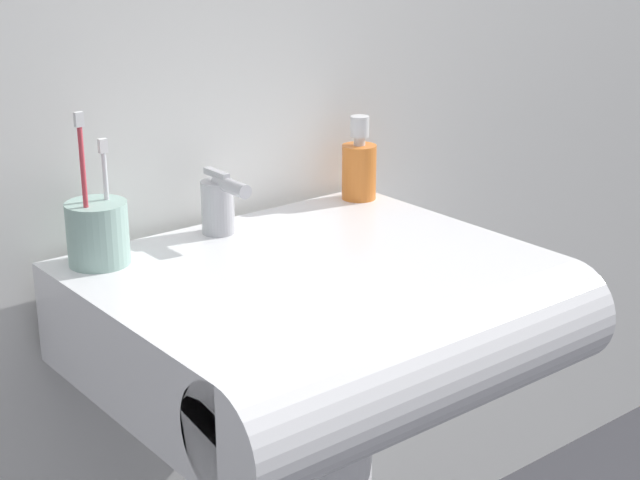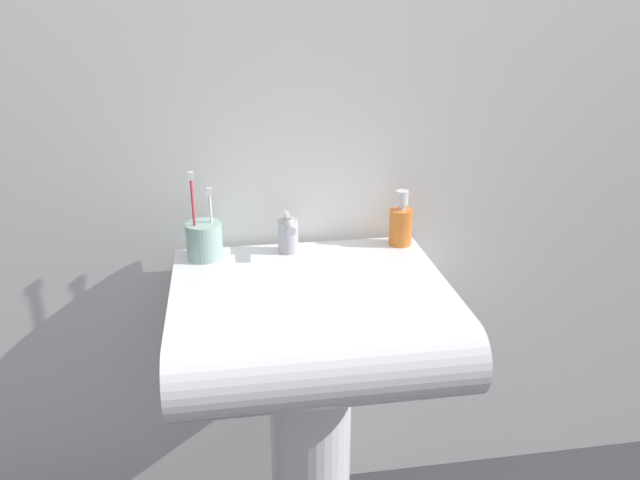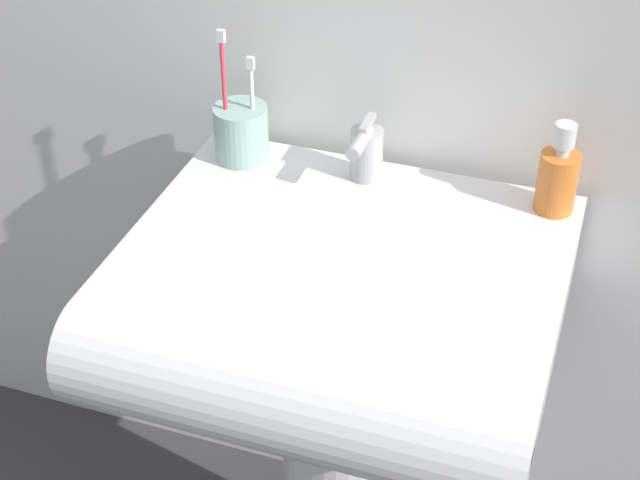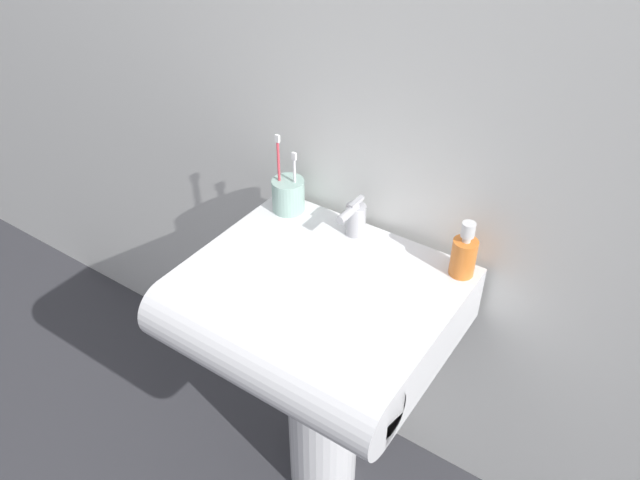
{
  "view_description": "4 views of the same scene",
  "coord_description": "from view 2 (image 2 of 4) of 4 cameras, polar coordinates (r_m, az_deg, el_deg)",
  "views": [
    {
      "loc": [
        -0.81,
        -1.04,
        1.31
      ],
      "look_at": [
        0.04,
        0.01,
        0.84
      ],
      "focal_mm": 55.0,
      "sensor_mm": 36.0,
      "label": 1
    },
    {
      "loc": [
        -0.17,
        -1.27,
        1.43
      ],
      "look_at": [
        0.03,
        0.03,
        0.9
      ],
      "focal_mm": 35.0,
      "sensor_mm": 36.0,
      "label": 2
    },
    {
      "loc": [
        0.33,
        -1.08,
        1.64
      ],
      "look_at": [
        -0.03,
        -0.03,
        0.84
      ],
      "focal_mm": 55.0,
      "sensor_mm": 36.0,
      "label": 3
    },
    {
      "loc": [
        0.63,
        -0.94,
        1.77
      ],
      "look_at": [
        -0.03,
        0.03,
        0.89
      ],
      "focal_mm": 35.0,
      "sensor_mm": 36.0,
      "label": 4
    }
  ],
  "objects": [
    {
      "name": "wall_back",
      "position": [
        1.58,
        -2.55,
        13.46
      ],
      "size": [
        5.0,
        0.05,
        2.4
      ],
      "primitive_type": "cube",
      "color": "silver",
      "rests_on": "ground"
    },
    {
      "name": "sink_pedestal",
      "position": [
        1.69,
        -0.87,
        -18.81
      ],
      "size": [
        0.2,
        0.2,
        0.66
      ],
      "primitive_type": "cylinder",
      "color": "white",
      "rests_on": "ground"
    },
    {
      "name": "sink_basin",
      "position": [
        1.4,
        -0.62,
        -7.68
      ],
      "size": [
        0.62,
        0.55,
        0.15
      ],
      "color": "white",
      "rests_on": "sink_pedestal"
    },
    {
      "name": "faucet",
      "position": [
        1.56,
        -2.92,
        0.54
      ],
      "size": [
        0.05,
        0.11,
        0.1
      ],
      "color": "#B7B7BC",
      "rests_on": "sink_basin"
    },
    {
      "name": "toothbrush_cup",
      "position": [
        1.55,
        -10.54,
        0.01
      ],
      "size": [
        0.09,
        0.09,
        0.22
      ],
      "color": "#99BFB2",
      "rests_on": "sink_basin"
    },
    {
      "name": "soap_bottle",
      "position": [
        1.62,
        7.38,
        1.47
      ],
      "size": [
        0.06,
        0.06,
        0.15
      ],
      "color": "orange",
      "rests_on": "sink_basin"
    }
  ]
}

